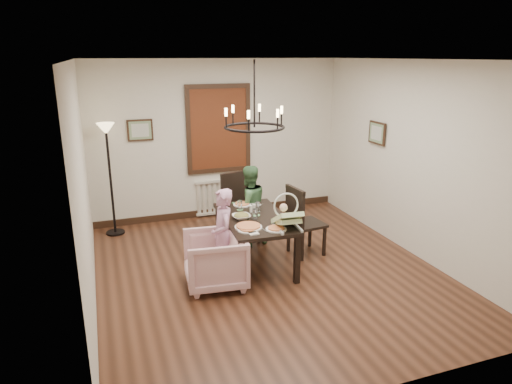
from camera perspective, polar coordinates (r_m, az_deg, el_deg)
room_shell at (r=6.21m, az=0.40°, el=3.24°), size 4.51×5.00×2.81m
dining_table at (r=6.33m, az=-0.19°, el=-3.85°), size 0.93×1.56×0.71m
chair_far at (r=7.19m, az=-1.83°, el=-1.97°), size 0.58×0.58×1.09m
chair_right at (r=6.74m, az=6.37°, el=-3.48°), size 0.52×0.52×1.06m
armchair at (r=5.89m, az=-5.16°, el=-8.46°), size 0.85×0.83×0.70m
elderly_woman at (r=5.92m, az=-4.15°, el=-6.50°), size 0.27×0.39×1.04m
seated_man at (r=7.04m, az=-0.92°, el=-2.56°), size 0.57×0.48×1.05m
baby_bouncer at (r=5.87m, az=3.92°, el=-3.05°), size 0.39×0.51×0.32m
salad_bowl at (r=6.21m, az=-1.84°, el=-3.07°), size 0.29×0.29×0.07m
pizza_platter at (r=5.90m, az=-0.97°, el=-4.34°), size 0.36×0.36×0.04m
drinking_glass at (r=6.19m, az=-0.10°, el=-2.74°), size 0.08×0.08×0.16m
window_blinds at (r=8.14m, az=-4.69°, el=7.85°), size 1.00×0.03×1.40m
radiator at (r=8.44m, az=-4.52°, el=-0.55°), size 0.92×0.12×0.62m
picture_back at (r=7.90m, az=-14.29°, el=7.50°), size 0.42×0.03×0.36m
picture_right at (r=7.63m, az=14.89°, el=7.14°), size 0.03×0.42×0.36m
floor_lamp at (r=7.71m, az=-17.70°, el=1.28°), size 0.30×0.30×1.80m
chandelier at (r=5.99m, az=-0.20°, el=8.10°), size 0.80×0.80×0.04m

